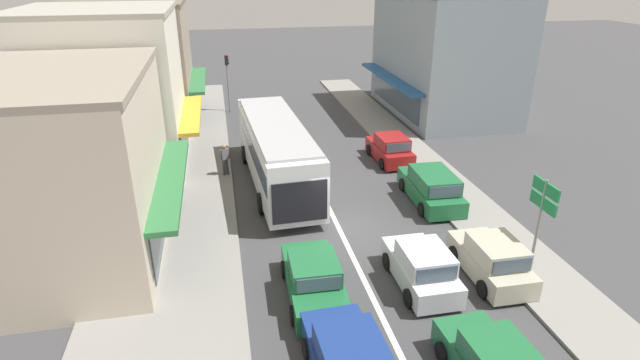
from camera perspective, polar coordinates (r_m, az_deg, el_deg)
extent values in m
plane|color=#3F3F42|center=(20.77, 2.47, -6.13)|extent=(140.00, 140.00, 0.00)
cube|color=silver|center=(24.23, 0.21, -1.51)|extent=(0.20, 28.00, 0.01)
cube|color=gray|center=(25.71, -15.74, -0.75)|extent=(5.20, 44.00, 0.14)
cube|color=gray|center=(27.74, 12.00, 1.44)|extent=(2.80, 44.00, 0.12)
cube|color=beige|center=(20.32, -27.10, 0.94)|extent=(6.26, 9.37, 6.72)
cube|color=#2D703D|center=(19.86, -16.83, 0.05)|extent=(1.10, 8.62, 0.20)
cube|color=#425160|center=(20.44, -17.57, -3.39)|extent=(0.06, 7.50, 1.80)
cube|color=gray|center=(19.40, -29.02, 10.46)|extent=(6.42, 9.37, 0.24)
cube|color=silver|center=(28.45, -23.13, 9.03)|extent=(7.20, 7.96, 8.05)
cube|color=gold|center=(28.25, -14.61, 7.27)|extent=(1.10, 7.32, 0.20)
cube|color=#425160|center=(28.66, -15.19, 4.71)|extent=(0.06, 6.37, 1.80)
cube|color=#A19D92|center=(27.83, -24.55, 17.27)|extent=(7.36, 7.96, 0.24)
cube|color=gray|center=(36.83, -20.77, 12.18)|extent=(7.59, 8.75, 7.81)
cube|color=#2D703D|center=(36.65, -13.85, 11.02)|extent=(1.10, 8.05, 0.20)
cube|color=#425160|center=(36.96, -14.31, 9.00)|extent=(0.06, 7.00, 1.80)
cube|color=#6E6358|center=(36.35, -21.73, 18.37)|extent=(7.75, 8.75, 0.24)
cube|color=#84939E|center=(37.85, 14.01, 13.65)|extent=(7.02, 11.77, 8.31)
cube|color=#23568E|center=(36.63, 8.04, 11.46)|extent=(1.10, 10.83, 0.20)
cube|color=#425160|center=(37.06, 8.55, 9.51)|extent=(0.06, 9.41, 1.80)
cube|color=silver|center=(24.68, -5.00, 3.30)|extent=(3.03, 10.91, 2.70)
cube|color=#425160|center=(24.54, -5.04, 4.18)|extent=(3.05, 10.48, 0.90)
cube|color=black|center=(19.84, -2.32, -2.54)|extent=(2.25, 0.17, 1.76)
cube|color=#A8A8AC|center=(24.22, -5.12, 6.42)|extent=(2.87, 10.04, 0.12)
cylinder|color=black|center=(28.09, -8.59, 2.91)|extent=(0.31, 0.97, 0.96)
cylinder|color=black|center=(28.41, -3.57, 3.38)|extent=(0.31, 0.97, 0.96)
cylinder|color=black|center=(22.32, -6.76, -2.65)|extent=(0.31, 0.97, 0.96)
cylinder|color=black|center=(22.72, -0.51, -1.98)|extent=(0.31, 0.97, 0.96)
cube|color=#1E6638|center=(16.95, -0.72, -11.70)|extent=(1.82, 4.24, 0.72)
cube|color=#1E6638|center=(16.49, -0.68, -10.03)|extent=(1.60, 1.84, 0.60)
cube|color=#425160|center=(17.26, -1.18, -8.35)|extent=(1.44, 0.10, 0.51)
cube|color=#425160|center=(15.75, -0.11, -11.86)|extent=(1.41, 0.09, 0.48)
cylinder|color=black|center=(18.00, -4.13, -10.17)|extent=(0.20, 0.62, 0.62)
cylinder|color=black|center=(18.21, 1.33, -9.67)|extent=(0.20, 0.62, 0.62)
cylinder|color=black|center=(15.98, -3.10, -15.15)|extent=(0.20, 0.62, 0.62)
cylinder|color=black|center=(16.22, 3.14, -14.48)|extent=(0.20, 0.62, 0.62)
cube|color=#425160|center=(14.12, 2.41, -16.39)|extent=(1.51, 0.12, 0.58)
cylinder|color=black|center=(14.84, -1.53, -18.75)|extent=(0.21, 0.63, 0.62)
cylinder|color=black|center=(15.21, 5.28, -17.60)|extent=(0.21, 0.63, 0.62)
cube|color=silver|center=(17.86, 11.39, -10.13)|extent=(1.66, 3.71, 0.76)
cube|color=silver|center=(17.26, 11.95, -8.73)|extent=(1.53, 1.91, 0.64)
cube|color=#425160|center=(18.01, 10.78, -7.13)|extent=(1.40, 0.07, 0.54)
cube|color=#425160|center=(16.52, 13.24, -10.47)|extent=(1.37, 0.07, 0.51)
cylinder|color=black|center=(18.57, 7.68, -9.17)|extent=(0.18, 0.62, 0.62)
cylinder|color=black|center=(19.12, 12.40, -8.52)|extent=(0.18, 0.62, 0.62)
cylinder|color=black|center=(16.87, 10.11, -13.14)|extent=(0.18, 0.62, 0.62)
cylinder|color=black|center=(17.47, 15.26, -12.25)|extent=(0.18, 0.62, 0.62)
cube|color=#1E6638|center=(14.02, 20.08, -18.58)|extent=(1.60, 1.97, 0.64)
cube|color=#425160|center=(14.61, 17.97, -16.25)|extent=(1.40, 0.12, 0.54)
cylinder|color=black|center=(15.12, 13.82, -18.62)|extent=(0.21, 0.63, 0.62)
cylinder|color=black|center=(15.84, 19.35, -17.14)|extent=(0.21, 0.63, 0.62)
cube|color=#B7B29E|center=(18.91, 18.85, -8.98)|extent=(1.67, 3.71, 0.76)
cube|color=#B7B29E|center=(18.34, 19.58, -7.61)|extent=(1.53, 1.91, 0.64)
cube|color=#425160|center=(19.05, 18.17, -6.16)|extent=(1.40, 0.07, 0.54)
cube|color=#425160|center=(17.65, 21.12, -9.16)|extent=(1.37, 0.07, 0.51)
cylinder|color=black|center=(19.47, 15.08, -8.17)|extent=(0.18, 0.62, 0.62)
cylinder|color=black|center=(20.20, 19.32, -7.51)|extent=(0.18, 0.62, 0.62)
cylinder|color=black|center=(17.86, 18.13, -11.77)|extent=(0.18, 0.62, 0.62)
cylinder|color=black|center=(18.65, 22.64, -10.86)|extent=(0.18, 0.62, 0.62)
cube|color=#1E6638|center=(23.79, 12.47, -1.23)|extent=(1.92, 4.56, 0.76)
cube|color=#1E6638|center=(23.21, 12.93, 0.02)|extent=(1.73, 2.66, 0.68)
cube|color=#425160|center=(24.33, 11.80, 1.25)|extent=(1.51, 0.12, 0.58)
cube|color=#425160|center=(22.11, 14.17, -1.34)|extent=(1.48, 0.11, 0.54)
cylinder|color=black|center=(24.73, 9.42, -0.52)|extent=(0.20, 0.63, 0.62)
cylinder|color=black|center=(25.33, 13.20, -0.25)|extent=(0.20, 0.63, 0.62)
cylinder|color=black|center=(22.45, 11.55, -3.31)|extent=(0.20, 0.63, 0.62)
cylinder|color=black|center=(23.11, 15.65, -2.93)|extent=(0.20, 0.63, 0.62)
cube|color=maroon|center=(28.31, 7.94, 3.20)|extent=(1.76, 3.75, 0.76)
cube|color=maroon|center=(27.82, 8.23, 4.34)|extent=(1.58, 1.95, 0.64)
cube|color=#425160|center=(28.67, 7.54, 4.97)|extent=(1.40, 0.10, 0.54)
cube|color=#425160|center=(26.97, 8.97, 3.67)|extent=(1.37, 0.10, 0.51)
cylinder|color=black|center=(29.09, 5.63, 3.45)|extent=(0.20, 0.63, 0.62)
cylinder|color=black|center=(29.64, 8.64, 3.68)|extent=(0.20, 0.63, 0.62)
cylinder|color=black|center=(27.14, 7.12, 1.86)|extent=(0.20, 0.63, 0.62)
cylinder|color=black|center=(27.73, 10.30, 2.13)|extent=(0.20, 0.63, 0.62)
cylinder|color=gray|center=(37.68, -10.46, 10.71)|extent=(0.12, 0.12, 4.20)
cube|color=black|center=(37.34, -10.66, 13.32)|extent=(0.24, 0.24, 0.68)
sphere|color=red|center=(37.30, -10.47, 13.69)|extent=(0.13, 0.13, 0.13)
sphere|color=black|center=(37.34, -10.45, 13.36)|extent=(0.13, 0.13, 0.13)
sphere|color=black|center=(37.38, -10.42, 13.03)|extent=(0.13, 0.13, 0.13)
cylinder|color=gray|center=(19.12, 23.65, -4.95)|extent=(0.10, 0.10, 3.60)
cube|color=#19753D|center=(18.49, 24.43, -0.88)|extent=(0.08, 1.40, 0.44)
cube|color=white|center=(18.51, 24.54, -0.87)|extent=(0.01, 1.10, 0.10)
cube|color=#19753D|center=(18.70, 24.15, -2.41)|extent=(0.08, 1.40, 0.44)
cube|color=white|center=(18.73, 24.26, -2.40)|extent=(0.01, 1.10, 0.10)
cylinder|color=#333338|center=(26.30, -10.92, 1.46)|extent=(0.14, 0.14, 0.84)
cylinder|color=#333338|center=(26.37, -10.58, 1.55)|extent=(0.14, 0.14, 0.84)
cube|color=slate|center=(26.08, -10.87, 2.93)|extent=(0.42, 0.36, 0.56)
sphere|color=#9E7051|center=(25.95, -10.93, 3.75)|extent=(0.22, 0.22, 0.22)
cylinder|color=slate|center=(25.98, -11.33, 2.80)|extent=(0.09, 0.09, 0.54)
cylinder|color=slate|center=(26.19, -10.41, 3.05)|extent=(0.09, 0.09, 0.54)
cube|color=maroon|center=(26.30, -10.26, 2.72)|extent=(0.20, 0.26, 0.22)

